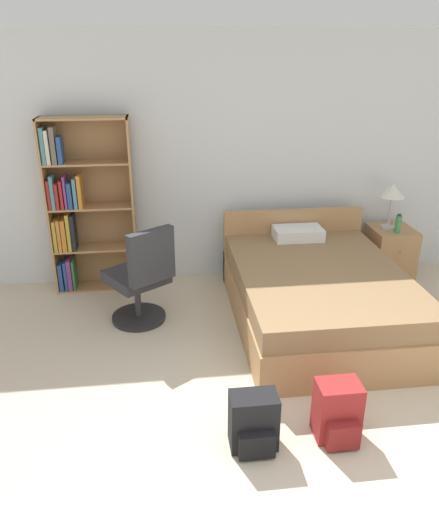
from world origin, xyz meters
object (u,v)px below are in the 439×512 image
Objects in this scene: water_bottle at (398,224)px; backpack_black at (254,423)px; backpack_red at (338,412)px; office_chair at (141,279)px; nightstand at (389,253)px; table_lamp at (392,193)px; bed at (316,293)px; bookshelf at (80,208)px.

water_bottle is 3.03m from backpack_black.
backpack_red is at bearing -122.09° from water_bottle.
office_chair is 2.12m from backpack_red.
water_bottle is at bearing -95.56° from nightstand.
table_lamp is at bearing 104.51° from water_bottle.
nightstand reaches higher than backpack_red.
bed reaches higher than backpack_black.
nightstand is 0.69m from table_lamp.
bookshelf is 4.64× the size of backpack_black.
table_lamp is 1.27× the size of backpack_black.
backpack_red is at bearing -119.75° from table_lamp.
bookshelf is 2.93m from backpack_black.
table_lamp reaches higher than backpack_black.
bed is at bearing -23.77° from bookshelf.
backpack_red is at bearing -101.68° from bed.
water_bottle is (2.70, 0.58, 0.22)m from office_chair.
bookshelf is 4.37× the size of backpack_red.
nightstand is 0.40m from water_bottle.
table_lamp reaches higher than office_chair.
water_bottle is at bearing -4.44° from bookshelf.
bed is at bearing 60.22° from backpack_black.
bed is 1.53m from table_lamp.
table_lamp is at bearing 39.69° from bed.
bookshelf is 3.21m from backpack_red.
table_lamp reaches higher than nightstand.
office_chair reaches higher than bed.
bed reaches higher than backpack_red.
water_bottle is at bearing -75.49° from table_lamp.
office_chair reaches higher than water_bottle.
nightstand is 1.49× the size of backpack_black.
office_chair is 1.69× the size of nightstand.
backpack_red is (-1.40, -2.23, -0.48)m from water_bottle.
nightstand is (1.10, 0.84, 0.00)m from bed.
backpack_black is (1.34, -2.51, -0.71)m from bookshelf.
nightstand is at bearing 14.41° from office_chair.
bookshelf is at bearing 118.20° from backpack_black.
office_chair is at bearing -165.59° from nightstand.
bed is 9.99× the size of water_bottle.
backpack_red is at bearing -51.90° from office_chair.
water_bottle is at bearing 48.91° from backpack_black.
bookshelf is 3.32m from water_bottle.
office_chair is 1.85m from backpack_black.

